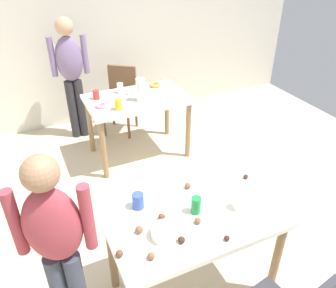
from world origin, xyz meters
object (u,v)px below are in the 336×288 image
Objects in this scene: dining_table_far at (137,106)px; pitcher_far at (141,90)px; dining_table_near at (195,229)px; person_adult_far at (71,69)px; mixing_bowl at (164,232)px; soda_can at (196,205)px; person_girl_near at (57,242)px; chair_far_table at (121,95)px.

dining_table_far is 0.25m from pitcher_far.
dining_table_near is 1.90m from pitcher_far.
person_adult_far is 6.08× the size of pitcher_far.
dining_table_far is (0.32, 1.95, 0.00)m from dining_table_near.
mixing_bowl is at bearing -90.05° from person_adult_far.
soda_can is at bearing 20.88° from mixing_bowl.
dining_table_far is 1.94m from soda_can.
person_girl_near is at bearing -123.56° from pitcher_far.
person_adult_far is (-0.25, 2.71, 0.29)m from dining_table_near.
person_adult_far is at bearing 77.05° from person_girl_near.
person_girl_near reaches higher than mixing_bowl.
soda_can is 0.48× the size of pitcher_far.
chair_far_table is 3.43× the size of pitcher_far.
person_girl_near reaches higher than soda_can.
person_adult_far is 2.69m from soda_can.
mixing_bowl is 2.02m from pitcher_far.
pitcher_far is (-0.00, -0.79, 0.38)m from chair_far_table.
pitcher_far is (0.33, 1.86, 0.24)m from dining_table_near.
dining_table_far is 2.23m from person_girl_near.
dining_table_near is 2.68m from chair_far_table.
pitcher_far is at bearing 73.08° from mixing_bowl.
person_adult_far is (0.61, 2.64, 0.08)m from person_girl_near.
person_girl_near is (-1.19, -2.59, 0.35)m from chair_far_table.
person_adult_far is at bearing 89.95° from mixing_bowl.
chair_far_table is at bearing 88.50° from dining_table_far.
soda_can is at bearing 59.25° from dining_table_near.
pitcher_far reaches higher than chair_far_table.
person_girl_near is 2.71m from person_adult_far.
dining_table_near is 0.75× the size of person_adult_far.
chair_far_table is at bearing -5.29° from person_adult_far.
person_adult_far is 2.78m from mixing_bowl.
dining_table_far is 9.37× the size of soda_can.
chair_far_table is at bearing 65.25° from person_girl_near.
person_girl_near is (-1.18, -1.89, 0.21)m from dining_table_far.
person_girl_near is at bearing -102.95° from person_adult_far.
mixing_bowl is (0.61, -0.13, -0.07)m from person_girl_near.
person_girl_near is 11.69× the size of soda_can.
pitcher_far is (0.58, -0.85, -0.05)m from person_adult_far.
chair_far_table is 5.24× the size of mixing_bowl.
pitcher_far is at bearing -90.14° from chair_far_table.
chair_far_table is 0.88m from pitcher_far.
pitcher_far is (0.02, -0.09, 0.24)m from dining_table_far.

